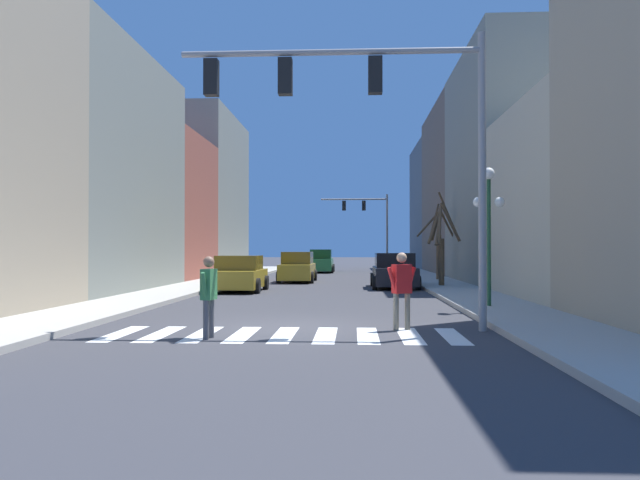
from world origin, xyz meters
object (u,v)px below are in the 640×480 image
(traffic_signal_near, at_px, (371,110))
(street_tree_left_mid, at_px, (439,244))
(car_parked_right_far, at_px, (239,275))
(pedestrian_near_right_corner, at_px, (402,284))
(street_tree_right_near, at_px, (441,242))
(street_lamp_right_corner, at_px, (489,208))
(car_parked_left_mid, at_px, (394,272))
(pedestrian_crossing_street, at_px, (209,290))
(car_parked_right_mid, at_px, (298,268))
(car_at_intersection, at_px, (321,262))
(traffic_signal_far, at_px, (369,216))

(traffic_signal_near, height_order, street_tree_left_mid, traffic_signal_near)
(car_parked_right_far, relative_size, pedestrian_near_right_corner, 2.31)
(car_parked_right_far, distance_m, street_tree_right_near, 9.50)
(pedestrian_near_right_corner, bearing_deg, street_lamp_right_corner, 29.95)
(car_parked_left_mid, relative_size, car_parked_right_far, 1.13)
(street_lamp_right_corner, xyz_separation_m, pedestrian_crossing_street, (-7.07, -6.18, -2.09))
(car_parked_right_mid, bearing_deg, pedestrian_near_right_corner, 11.63)
(car_parked_right_mid, xyz_separation_m, car_at_intersection, (0.63, 13.75, 0.05))
(car_parked_right_mid, bearing_deg, car_at_intersection, 177.36)
(car_parked_left_mid, bearing_deg, pedestrian_crossing_street, 163.68)
(traffic_signal_near, relative_size, car_parked_right_far, 1.70)
(street_lamp_right_corner, relative_size, car_parked_left_mid, 0.90)
(traffic_signal_far, bearing_deg, car_parked_right_mid, -103.52)
(traffic_signal_far, relative_size, street_tree_left_mid, 1.32)
(pedestrian_crossing_street, height_order, street_tree_right_near, street_tree_right_near)
(car_parked_right_mid, bearing_deg, street_tree_left_mid, 92.86)
(car_parked_right_far, bearing_deg, traffic_signal_far, -13.43)
(traffic_signal_near, bearing_deg, car_parked_right_far, 112.96)
(street_lamp_right_corner, distance_m, car_at_intersection, 30.37)
(street_tree_right_near, bearing_deg, car_parked_right_mid, 143.24)
(car_at_intersection, xyz_separation_m, street_tree_left_mid, (7.31, -13.35, 1.28))
(street_tree_left_mid, bearing_deg, pedestrian_crossing_street, -109.28)
(street_lamp_right_corner, bearing_deg, street_tree_left_mid, 87.30)
(traffic_signal_near, xyz_separation_m, street_lamp_right_corner, (3.66, 4.70, -1.94))
(street_lamp_right_corner, bearing_deg, pedestrian_near_right_corner, -122.81)
(car_parked_right_mid, relative_size, car_at_intersection, 1.01)
(car_parked_right_far, xyz_separation_m, street_tree_right_near, (9.06, 2.48, 1.44))
(traffic_signal_near, height_order, pedestrian_near_right_corner, traffic_signal_near)
(traffic_signal_far, relative_size, street_tree_right_near, 1.66)
(pedestrian_near_right_corner, bearing_deg, traffic_signal_far, 62.39)
(traffic_signal_far, xyz_separation_m, pedestrian_near_right_corner, (-0.25, -38.97, -3.60))
(pedestrian_near_right_corner, bearing_deg, street_tree_left_mid, 52.59)
(car_parked_left_mid, height_order, car_at_intersection, car_at_intersection)
(street_lamp_right_corner, height_order, car_parked_right_mid, street_lamp_right_corner)
(street_lamp_right_corner, bearing_deg, car_parked_right_far, 138.58)
(traffic_signal_near, distance_m, traffic_signal_far, 39.07)
(pedestrian_crossing_street, xyz_separation_m, street_tree_left_mid, (7.84, 22.40, 1.11))
(traffic_signal_near, relative_size, car_parked_right_mid, 1.45)
(car_parked_left_mid, bearing_deg, traffic_signal_far, 1.46)
(car_at_intersection, xyz_separation_m, pedestrian_near_right_corner, (3.57, -34.18, 0.22))
(traffic_signal_near, distance_m, car_at_intersection, 34.65)
(traffic_signal_far, bearing_deg, street_tree_right_near, -83.43)
(traffic_signal_far, xyz_separation_m, car_parked_right_far, (-6.30, -26.39, -3.91))
(traffic_signal_far, xyz_separation_m, car_at_intersection, (-3.82, -4.79, -3.81))
(street_tree_left_mid, bearing_deg, car_parked_left_mid, -117.72)
(car_parked_right_far, xyz_separation_m, car_at_intersection, (2.48, 21.61, 0.10))
(car_parked_left_mid, height_order, street_tree_right_near, street_tree_right_near)
(traffic_signal_near, height_order, street_tree_right_near, traffic_signal_near)
(traffic_signal_near, bearing_deg, street_lamp_right_corner, 52.07)
(traffic_signal_far, relative_size, car_parked_right_mid, 1.34)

